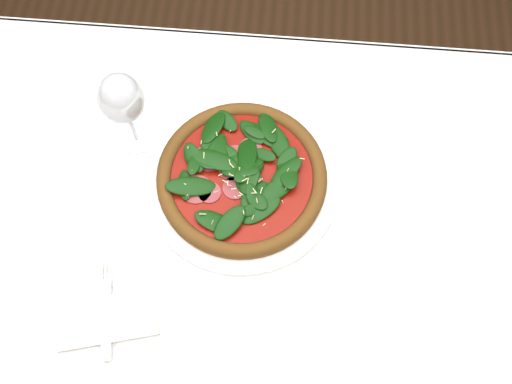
# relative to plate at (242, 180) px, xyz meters

# --- Properties ---
(ground) EXTENTS (6.00, 6.00, 0.00)m
(ground) POSITION_rel_plate_xyz_m (-0.02, -0.08, -0.76)
(ground) COLOR brown
(ground) RESTS_ON ground
(dining_table) EXTENTS (1.21, 0.81, 0.75)m
(dining_table) POSITION_rel_plate_xyz_m (-0.02, -0.08, -0.11)
(dining_table) COLOR silver
(dining_table) RESTS_ON ground
(plate) EXTENTS (0.34, 0.34, 0.01)m
(plate) POSITION_rel_plate_xyz_m (0.00, 0.00, 0.00)
(plate) COLOR white
(plate) RESTS_ON dining_table
(pizza) EXTENTS (0.35, 0.35, 0.04)m
(pizza) POSITION_rel_plate_xyz_m (0.00, 0.00, 0.02)
(pizza) COLOR brown
(pizza) RESTS_ON plate
(wine_glass) EXTENTS (0.07, 0.07, 0.18)m
(wine_glass) POSITION_rel_plate_xyz_m (-0.20, 0.07, 0.12)
(wine_glass) COLOR silver
(wine_glass) RESTS_ON dining_table
(napkin) EXTENTS (0.17, 0.11, 0.01)m
(napkin) POSITION_rel_plate_xyz_m (-0.19, -0.26, -0.00)
(napkin) COLOR silver
(napkin) RESTS_ON dining_table
(fork) EXTENTS (0.05, 0.16, 0.00)m
(fork) POSITION_rel_plate_xyz_m (-0.19, -0.23, 0.01)
(fork) COLOR silver
(fork) RESTS_ON napkin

